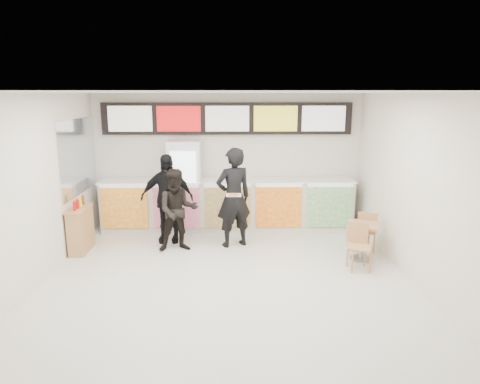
{
  "coord_description": "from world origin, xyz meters",
  "views": [
    {
      "loc": [
        0.07,
        -6.13,
        2.98
      ],
      "look_at": [
        0.23,
        1.2,
        1.29
      ],
      "focal_mm": 32.0,
      "sensor_mm": 36.0,
      "label": 1
    }
  ],
  "objects_px": {
    "condiment_ledge": "(81,229)",
    "customer_left": "(178,210)",
    "customer_main": "(234,198)",
    "customer_mid": "(167,198)",
    "cafe_table": "(362,235)",
    "drinks_fridge": "(185,186)",
    "service_counter": "(228,205)"
  },
  "relations": [
    {
      "from": "condiment_ledge",
      "to": "customer_left",
      "type": "bearing_deg",
      "value": 0.41
    },
    {
      "from": "customer_main",
      "to": "customer_left",
      "type": "distance_m",
      "value": 1.11
    },
    {
      "from": "customer_mid",
      "to": "cafe_table",
      "type": "distance_m",
      "value": 3.88
    },
    {
      "from": "customer_main",
      "to": "cafe_table",
      "type": "height_order",
      "value": "customer_main"
    },
    {
      "from": "drinks_fridge",
      "to": "customer_mid",
      "type": "height_order",
      "value": "drinks_fridge"
    },
    {
      "from": "customer_main",
      "to": "condiment_ledge",
      "type": "height_order",
      "value": "customer_main"
    },
    {
      "from": "condiment_ledge",
      "to": "customer_mid",
      "type": "bearing_deg",
      "value": 19.49
    },
    {
      "from": "customer_mid",
      "to": "condiment_ledge",
      "type": "height_order",
      "value": "customer_mid"
    },
    {
      "from": "service_counter",
      "to": "condiment_ledge",
      "type": "bearing_deg",
      "value": -154.88
    },
    {
      "from": "customer_left",
      "to": "cafe_table",
      "type": "bearing_deg",
      "value": -20.0
    },
    {
      "from": "customer_left",
      "to": "condiment_ledge",
      "type": "xyz_separation_m",
      "value": [
        -1.87,
        -0.01,
        -0.36
      ]
    },
    {
      "from": "service_counter",
      "to": "customer_left",
      "type": "relative_size",
      "value": 3.46
    },
    {
      "from": "drinks_fridge",
      "to": "customer_left",
      "type": "xyz_separation_m",
      "value": [
        -0.01,
        -1.32,
        -0.2
      ]
    },
    {
      "from": "customer_main",
      "to": "customer_mid",
      "type": "bearing_deg",
      "value": -35.27
    },
    {
      "from": "drinks_fridge",
      "to": "condiment_ledge",
      "type": "relative_size",
      "value": 1.93
    },
    {
      "from": "service_counter",
      "to": "drinks_fridge",
      "type": "distance_m",
      "value": 1.03
    },
    {
      "from": "service_counter",
      "to": "cafe_table",
      "type": "distance_m",
      "value": 3.09
    },
    {
      "from": "drinks_fridge",
      "to": "service_counter",
      "type": "bearing_deg",
      "value": -0.99
    },
    {
      "from": "customer_mid",
      "to": "customer_left",
      "type": "bearing_deg",
      "value": -63.33
    },
    {
      "from": "drinks_fridge",
      "to": "customer_mid",
      "type": "relative_size",
      "value": 1.1
    },
    {
      "from": "customer_main",
      "to": "customer_left",
      "type": "relative_size",
      "value": 1.23
    },
    {
      "from": "customer_left",
      "to": "condiment_ledge",
      "type": "height_order",
      "value": "customer_left"
    },
    {
      "from": "service_counter",
      "to": "customer_mid",
      "type": "relative_size",
      "value": 3.06
    },
    {
      "from": "service_counter",
      "to": "condiment_ledge",
      "type": "xyz_separation_m",
      "value": [
        -2.82,
        -1.32,
        -0.13
      ]
    },
    {
      "from": "service_counter",
      "to": "condiment_ledge",
      "type": "distance_m",
      "value": 3.12
    },
    {
      "from": "drinks_fridge",
      "to": "cafe_table",
      "type": "xyz_separation_m",
      "value": [
        3.4,
        -1.88,
        -0.53
      ]
    },
    {
      "from": "drinks_fridge",
      "to": "cafe_table",
      "type": "bearing_deg",
      "value": -28.98
    },
    {
      "from": "customer_main",
      "to": "customer_left",
      "type": "bearing_deg",
      "value": -9.67
    },
    {
      "from": "customer_main",
      "to": "customer_mid",
      "type": "distance_m",
      "value": 1.39
    },
    {
      "from": "cafe_table",
      "to": "condiment_ledge",
      "type": "distance_m",
      "value": 5.31
    },
    {
      "from": "drinks_fridge",
      "to": "cafe_table",
      "type": "distance_m",
      "value": 3.92
    },
    {
      "from": "drinks_fridge",
      "to": "customer_main",
      "type": "height_order",
      "value": "drinks_fridge"
    }
  ]
}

